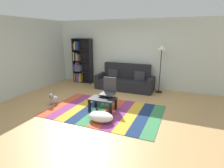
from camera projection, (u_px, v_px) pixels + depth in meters
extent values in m
plane|color=tan|center=(108.00, 108.00, 5.44)|extent=(14.00, 14.00, 0.00)
cube|color=silver|center=(133.00, 54.00, 7.35)|extent=(6.80, 0.10, 2.70)
cube|color=silver|center=(35.00, 55.00, 7.00)|extent=(0.10, 5.50, 2.70)
cube|color=#C64C2D|center=(63.00, 104.00, 5.74)|extent=(0.32, 2.05, 0.01)
cube|color=#843370|center=(71.00, 105.00, 5.62)|extent=(0.32, 2.05, 0.01)
cube|color=gold|center=(80.00, 107.00, 5.51)|extent=(0.32, 2.05, 0.01)
cube|color=navy|center=(90.00, 108.00, 5.39)|extent=(0.32, 2.05, 0.01)
cube|color=#387F4C|center=(99.00, 110.00, 5.27)|extent=(0.32, 2.05, 0.01)
cube|color=#C64C2D|center=(109.00, 112.00, 5.15)|extent=(0.32, 2.05, 0.01)
cube|color=#843370|center=(120.00, 113.00, 5.03)|extent=(0.32, 2.05, 0.01)
cube|color=gold|center=(131.00, 115.00, 4.92)|extent=(0.32, 2.05, 0.01)
cube|color=navy|center=(143.00, 117.00, 4.80)|extent=(0.32, 2.05, 0.01)
cube|color=#387F4C|center=(155.00, 120.00, 4.68)|extent=(0.32, 2.05, 0.01)
cube|color=black|center=(124.00, 85.00, 7.17)|extent=(1.90, 0.80, 0.40)
cube|color=black|center=(127.00, 71.00, 7.31)|extent=(1.90, 0.20, 0.60)
cube|color=black|center=(101.00, 80.00, 7.54)|extent=(0.18, 0.80, 0.56)
cube|color=black|center=(151.00, 85.00, 6.77)|extent=(0.18, 0.80, 0.56)
cube|color=#333338|center=(113.00, 74.00, 7.44)|extent=(0.42, 0.19, 0.36)
cube|color=#333338|center=(140.00, 76.00, 7.03)|extent=(0.42, 0.19, 0.36)
cube|color=black|center=(74.00, 60.00, 8.21)|extent=(0.04, 0.28, 1.95)
cube|color=black|center=(91.00, 62.00, 7.89)|extent=(0.04, 0.28, 1.95)
cube|color=black|center=(84.00, 61.00, 8.17)|extent=(0.90, 0.01, 1.95)
cube|color=black|center=(84.00, 82.00, 8.30)|extent=(0.86, 0.28, 0.02)
cube|color=black|center=(83.00, 72.00, 8.18)|extent=(0.86, 0.28, 0.02)
cube|color=black|center=(83.00, 61.00, 8.05)|extent=(0.86, 0.28, 0.02)
cube|color=black|center=(82.00, 50.00, 7.92)|extent=(0.86, 0.28, 0.02)
cube|color=black|center=(82.00, 39.00, 7.79)|extent=(0.86, 0.28, 0.02)
cube|color=gold|center=(75.00, 77.00, 8.36)|extent=(0.03, 0.17, 0.36)
cube|color=black|center=(76.00, 77.00, 8.37)|extent=(0.04, 0.21, 0.34)
cube|color=#334CB2|center=(77.00, 77.00, 8.35)|extent=(0.04, 0.22, 0.37)
cube|color=red|center=(78.00, 77.00, 8.34)|extent=(0.05, 0.25, 0.36)
cube|color=#334CB2|center=(80.00, 77.00, 8.32)|extent=(0.05, 0.25, 0.36)
cube|color=gold|center=(81.00, 79.00, 8.31)|extent=(0.03, 0.24, 0.27)
cube|color=gold|center=(81.00, 77.00, 8.26)|extent=(0.05, 0.21, 0.39)
cube|color=#334CB2|center=(75.00, 68.00, 8.25)|extent=(0.04, 0.20, 0.30)
cube|color=#334CB2|center=(76.00, 68.00, 8.25)|extent=(0.05, 0.24, 0.27)
cube|color=#8C6647|center=(77.00, 67.00, 8.18)|extent=(0.05, 0.17, 0.39)
cube|color=purple|center=(78.00, 67.00, 8.18)|extent=(0.04, 0.21, 0.39)
cube|color=#334CB2|center=(79.00, 68.00, 8.20)|extent=(0.03, 0.24, 0.26)
cube|color=#668C99|center=(80.00, 68.00, 8.19)|extent=(0.04, 0.25, 0.26)
cube|color=gold|center=(75.00, 56.00, 8.11)|extent=(0.05, 0.20, 0.36)
cube|color=black|center=(76.00, 56.00, 8.10)|extent=(0.05, 0.22, 0.38)
cube|color=#668C99|center=(77.00, 57.00, 8.06)|extent=(0.03, 0.17, 0.34)
cube|color=silver|center=(78.00, 58.00, 8.05)|extent=(0.03, 0.17, 0.27)
cube|color=#8C6647|center=(79.00, 58.00, 8.07)|extent=(0.04, 0.25, 0.26)
cube|color=black|center=(74.00, 46.00, 8.01)|extent=(0.05, 0.23, 0.31)
cube|color=#668C99|center=(75.00, 47.00, 8.00)|extent=(0.05, 0.25, 0.27)
cube|color=gold|center=(76.00, 46.00, 7.96)|extent=(0.04, 0.21, 0.36)
cube|color=black|center=(77.00, 45.00, 7.95)|extent=(0.03, 0.25, 0.39)
cube|color=#334CB2|center=(78.00, 46.00, 7.93)|extent=(0.03, 0.23, 0.35)
cube|color=black|center=(103.00, 99.00, 5.14)|extent=(0.73, 0.48, 0.04)
cube|color=black|center=(89.00, 106.00, 5.14)|extent=(0.06, 0.06, 0.33)
cube|color=black|center=(110.00, 109.00, 4.90)|extent=(0.06, 0.06, 0.33)
cube|color=black|center=(96.00, 101.00, 5.49)|extent=(0.06, 0.06, 0.33)
cube|color=black|center=(116.00, 104.00, 5.25)|extent=(0.06, 0.06, 0.33)
ellipsoid|color=white|center=(101.00, 117.00, 4.56)|extent=(0.64, 0.43, 0.24)
ellipsoid|color=#9E998E|center=(54.00, 100.00, 5.71)|extent=(0.22, 0.30, 0.26)
sphere|color=#9E998E|center=(51.00, 96.00, 5.57)|extent=(0.15, 0.15, 0.15)
ellipsoid|color=#474440|center=(50.00, 97.00, 5.52)|extent=(0.06, 0.07, 0.05)
ellipsoid|color=#474440|center=(50.00, 94.00, 5.59)|extent=(0.05, 0.04, 0.08)
ellipsoid|color=#474440|center=(53.00, 94.00, 5.55)|extent=(0.05, 0.04, 0.08)
sphere|color=#9E998E|center=(50.00, 104.00, 5.64)|extent=(0.06, 0.06, 0.06)
sphere|color=#9E998E|center=(53.00, 105.00, 5.59)|extent=(0.06, 0.06, 0.06)
cylinder|color=black|center=(159.00, 92.00, 6.89)|extent=(0.26, 0.26, 0.02)
cylinder|color=black|center=(160.00, 71.00, 6.67)|extent=(0.03, 0.03, 1.58)
cone|color=white|center=(162.00, 47.00, 6.44)|extent=(0.32, 0.32, 0.14)
cube|color=black|center=(103.00, 97.00, 5.19)|extent=(0.10, 0.16, 0.02)
cube|color=#38383D|center=(107.00, 94.00, 5.32)|extent=(0.40, 0.40, 0.03)
cube|color=#38383D|center=(110.00, 84.00, 5.42)|extent=(0.40, 0.03, 0.44)
cylinder|color=#38383D|center=(100.00, 102.00, 5.30)|extent=(0.02, 0.02, 0.42)
cylinder|color=#38383D|center=(110.00, 104.00, 5.17)|extent=(0.02, 0.02, 0.42)
cylinder|color=#38383D|center=(105.00, 98.00, 5.60)|extent=(0.02, 0.02, 0.42)
cylinder|color=#38383D|center=(115.00, 100.00, 5.47)|extent=(0.02, 0.02, 0.42)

